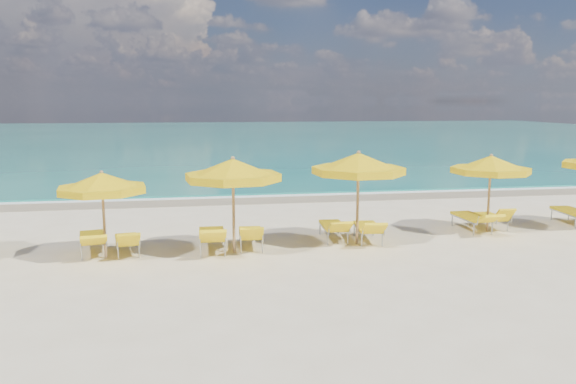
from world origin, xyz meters
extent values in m
plane|color=beige|center=(0.00, 0.00, 0.00)|extent=(120.00, 120.00, 0.00)
cube|color=#147466|center=(0.00, 48.00, 0.00)|extent=(120.00, 80.00, 0.30)
cube|color=tan|center=(0.00, 7.40, 0.00)|extent=(120.00, 2.60, 0.01)
cube|color=white|center=(0.00, 8.20, 0.00)|extent=(120.00, 1.20, 0.03)
cube|color=white|center=(-6.00, 17.00, 0.00)|extent=(14.00, 0.36, 0.05)
cube|color=white|center=(8.00, 24.00, 0.00)|extent=(18.00, 0.30, 0.05)
cylinder|color=tan|center=(-4.93, -0.56, 1.05)|extent=(0.07, 0.07, 2.10)
cone|color=yellow|center=(-4.93, -0.56, 1.93)|extent=(2.61, 2.61, 0.42)
cylinder|color=yellow|center=(-4.93, -0.56, 1.73)|extent=(2.63, 2.63, 0.17)
sphere|color=tan|center=(-4.93, -0.56, 2.15)|extent=(0.09, 0.09, 0.09)
cylinder|color=tan|center=(-1.76, -0.59, 1.19)|extent=(0.07, 0.07, 2.38)
cone|color=yellow|center=(-1.76, -0.59, 2.19)|extent=(2.97, 2.97, 0.48)
cylinder|color=yellow|center=(-1.76, -0.59, 1.96)|extent=(3.00, 3.00, 0.19)
sphere|color=tan|center=(-1.76, -0.59, 2.43)|extent=(0.11, 0.11, 0.11)
cylinder|color=tan|center=(1.62, -0.20, 1.22)|extent=(0.08, 0.08, 2.44)
cone|color=yellow|center=(1.62, -0.20, 2.24)|extent=(3.14, 3.14, 0.49)
cylinder|color=yellow|center=(1.62, -0.20, 2.01)|extent=(3.17, 3.17, 0.20)
sphere|color=tan|center=(1.62, -0.20, 2.49)|extent=(0.11, 0.11, 0.11)
cylinder|color=tan|center=(5.87, 0.53, 1.12)|extent=(0.07, 0.07, 2.23)
cone|color=yellow|center=(5.87, 0.53, 2.05)|extent=(2.91, 2.91, 0.45)
cylinder|color=yellow|center=(5.87, 0.53, 1.84)|extent=(2.94, 2.94, 0.18)
sphere|color=tan|center=(5.87, 0.53, 2.28)|extent=(0.10, 0.10, 0.10)
cube|color=yellow|center=(-5.33, 0.08, 0.40)|extent=(0.86, 1.47, 0.08)
cube|color=yellow|center=(-5.15, -0.88, 0.55)|extent=(0.72, 0.72, 0.36)
cube|color=yellow|center=(-4.46, -0.11, 0.35)|extent=(0.73, 1.28, 0.07)
cube|color=yellow|center=(-4.33, -0.92, 0.53)|extent=(0.61, 0.57, 0.42)
cube|color=yellow|center=(-2.30, -0.18, 0.42)|extent=(0.66, 1.46, 0.09)
cube|color=yellow|center=(-2.31, -1.19, 0.61)|extent=(0.65, 0.63, 0.44)
cube|color=yellow|center=(-1.28, -0.05, 0.38)|extent=(0.67, 1.34, 0.08)
cube|color=yellow|center=(-1.34, -0.95, 0.57)|extent=(0.62, 0.57, 0.44)
cube|color=yellow|center=(1.11, 0.43, 0.38)|extent=(0.65, 1.35, 0.08)
cube|color=yellow|center=(1.06, -0.49, 0.55)|extent=(0.62, 0.60, 0.40)
cube|color=yellow|center=(2.01, 0.08, 0.39)|extent=(0.76, 1.40, 0.08)
cube|color=yellow|center=(1.89, -0.84, 0.56)|extent=(0.66, 0.65, 0.41)
cube|color=yellow|center=(5.49, 0.84, 0.40)|extent=(0.68, 1.42, 0.09)
cube|color=yellow|center=(5.53, -0.16, 0.55)|extent=(0.65, 0.66, 0.35)
cube|color=yellow|center=(6.25, 1.04, 0.34)|extent=(0.55, 1.19, 0.07)
cube|color=yellow|center=(6.23, 0.26, 0.54)|extent=(0.54, 0.45, 0.45)
cube|color=yellow|center=(9.02, 1.06, 0.41)|extent=(0.74, 1.47, 0.09)
camera|label=1|loc=(-2.74, -14.58, 3.84)|focal=35.00mm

